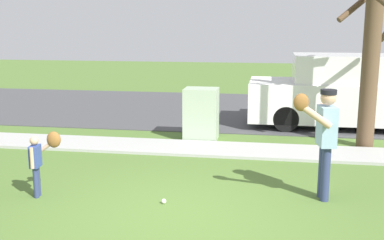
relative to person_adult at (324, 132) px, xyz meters
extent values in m
plane|color=#4C6B2D|center=(-2.02, 2.50, -1.07)|extent=(48.00, 48.00, 0.00)
cube|color=#A3A39E|center=(-2.02, 2.60, -1.04)|extent=(36.00, 1.20, 0.06)
cube|color=#424244|center=(-2.02, 7.60, -1.06)|extent=(36.00, 6.80, 0.02)
cylinder|color=navy|center=(0.05, -0.06, -0.64)|extent=(0.13, 0.13, 0.85)
cylinder|color=navy|center=(0.03, 0.11, -0.64)|extent=(0.13, 0.13, 0.85)
cube|color=#8CADC6|center=(0.04, 0.02, 0.09)|extent=(0.29, 0.44, 0.60)
sphere|color=tan|center=(0.04, 0.02, 0.52)|extent=(0.23, 0.23, 0.23)
cylinder|color=black|center=(0.04, 0.02, 0.61)|extent=(0.24, 0.24, 0.07)
cylinder|color=tan|center=(-0.18, -0.27, 0.30)|extent=(0.53, 0.17, 0.41)
ellipsoid|color=brown|center=(-0.37, -0.29, 0.49)|extent=(0.24, 0.17, 0.26)
cylinder|color=tan|center=(0.00, 0.27, 0.10)|extent=(0.10, 0.10, 0.57)
cylinder|color=navy|center=(-4.38, -0.58, -0.83)|extent=(0.08, 0.08, 0.49)
cylinder|color=navy|center=(-4.37, -0.67, -0.83)|extent=(0.08, 0.08, 0.49)
cube|color=#33478C|center=(-4.37, -0.62, -0.41)|extent=(0.16, 0.25, 0.34)
sphere|color=tan|center=(-4.37, -0.62, -0.16)|extent=(0.13, 0.13, 0.13)
cylinder|color=tan|center=(-4.25, -0.46, -0.29)|extent=(0.30, 0.10, 0.23)
ellipsoid|color=brown|center=(-4.14, -0.44, -0.18)|extent=(0.24, 0.17, 0.26)
cylinder|color=tan|center=(-4.35, -0.77, -0.40)|extent=(0.06, 0.06, 0.32)
sphere|color=white|center=(-2.35, -0.59, -1.03)|extent=(0.07, 0.07, 0.07)
cube|color=#9EB293|center=(-2.40, 3.56, -0.46)|extent=(0.77, 0.65, 1.21)
cylinder|color=brown|center=(1.27, 3.46, 1.07)|extent=(0.37, 0.37, 4.27)
cylinder|color=brown|center=(1.04, 3.85, 2.05)|extent=(1.05, 0.69, 0.85)
cube|color=silver|center=(1.14, 5.52, -0.37)|extent=(5.00, 1.95, 1.00)
cube|color=silver|center=(1.14, 5.52, 0.48)|extent=(2.75, 1.79, 0.70)
cylinder|color=black|center=(-0.41, 6.38, -0.73)|extent=(0.64, 0.22, 0.64)
cylinder|color=black|center=(-0.41, 4.65, -0.73)|extent=(0.64, 0.22, 0.64)
camera|label=1|loc=(-0.81, -7.19, 1.59)|focal=44.35mm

